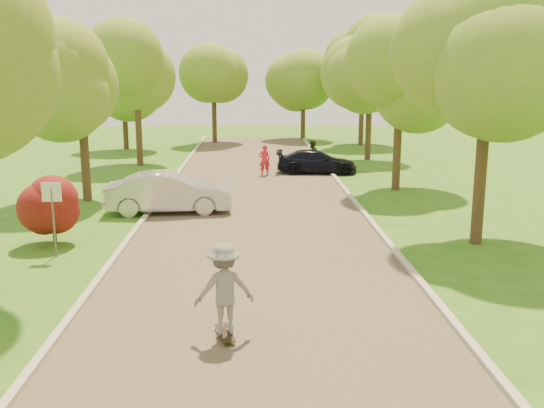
{
  "coord_description": "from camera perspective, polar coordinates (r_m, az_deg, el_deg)",
  "views": [
    {
      "loc": [
        -0.15,
        -12.94,
        5.13
      ],
      "look_at": [
        0.46,
        4.98,
        1.3
      ],
      "focal_mm": 40.0,
      "sensor_mm": 36.0,
      "label": 1
    }
  ],
  "objects": [
    {
      "name": "tree_l_midb",
      "position": [
        25.82,
        -17.18,
        10.32
      ],
      "size": [
        4.3,
        4.2,
        6.62
      ],
      "color": "#382619",
      "rests_on": "ground"
    },
    {
      "name": "tree_r_far",
      "position": [
        37.68,
        9.61,
        12.96
      ],
      "size": [
        5.33,
        5.2,
        8.34
      ],
      "color": "#382619",
      "rests_on": "ground"
    },
    {
      "name": "road",
      "position": [
        21.56,
        -1.49,
        -1.7
      ],
      "size": [
        8.0,
        60.0,
        0.01
      ],
      "primitive_type": "cube",
      "color": "#4C4438",
      "rests_on": "ground"
    },
    {
      "name": "person_olive",
      "position": [
        33.05,
        3.78,
        4.58
      ],
      "size": [
        1.04,
        1.03,
        1.69
      ],
      "primitive_type": "imported",
      "rotation": [
        0.0,
        0.0,
        3.91
      ],
      "color": "#2D341F",
      "rests_on": "ground"
    },
    {
      "name": "tree_l_far",
      "position": [
        35.5,
        -12.34,
        12.33
      ],
      "size": [
        4.92,
        4.8,
        7.79
      ],
      "color": "#382619",
      "rests_on": "ground"
    },
    {
      "name": "tree_r_mida",
      "position": [
        19.32,
        20.35,
        12.54
      ],
      "size": [
        5.13,
        5.0,
        7.95
      ],
      "color": "#382619",
      "rests_on": "ground"
    },
    {
      "name": "red_shrub",
      "position": [
        19.85,
        -19.94,
        -0.39
      ],
      "size": [
        1.7,
        1.7,
        1.95
      ],
      "color": "#382619",
      "rests_on": "ground"
    },
    {
      "name": "silver_sedan",
      "position": [
        23.21,
        -9.7,
        1.06
      ],
      "size": [
        4.8,
        1.97,
        1.55
      ],
      "primitive_type": "imported",
      "rotation": [
        0.0,
        0.0,
        1.64
      ],
      "color": "#B3B4B8",
      "rests_on": "ground"
    },
    {
      "name": "person_striped",
      "position": [
        31.53,
        -0.71,
        4.15
      ],
      "size": [
        0.6,
        0.42,
        1.59
      ],
      "primitive_type": "imported",
      "rotation": [
        0.0,
        0.0,
        3.21
      ],
      "color": "red",
      "rests_on": "ground"
    },
    {
      "name": "tree_bg_d",
      "position": [
        49.14,
        3.25,
        12.25
      ],
      "size": [
        5.12,
        5.0,
        7.72
      ],
      "color": "#382619",
      "rests_on": "ground"
    },
    {
      "name": "curb_right",
      "position": [
        21.95,
        9.15,
        -1.45
      ],
      "size": [
        0.18,
        60.0,
        0.12
      ],
      "primitive_type": "cube",
      "color": "#B2AD9E",
      "rests_on": "ground"
    },
    {
      "name": "tree_bg_c",
      "position": [
        47.01,
        -5.26,
        11.87
      ],
      "size": [
        4.92,
        4.8,
        7.33
      ],
      "color": "#382619",
      "rests_on": "ground"
    },
    {
      "name": "dark_sedan",
      "position": [
        32.31,
        4.22,
        3.99
      ],
      "size": [
        4.37,
        2.09,
        1.23
      ],
      "primitive_type": "imported",
      "rotation": [
        0.0,
        0.0,
        1.48
      ],
      "color": "black",
      "rests_on": "ground"
    },
    {
      "name": "ground",
      "position": [
        13.92,
        -1.21,
        -9.57
      ],
      "size": [
        100.0,
        100.0,
        0.0
      ],
      "primitive_type": "plane",
      "color": "#296A19",
      "rests_on": "ground"
    },
    {
      "name": "longboard",
      "position": [
        12.34,
        -4.44,
        -12.02
      ],
      "size": [
        0.46,
        0.98,
        0.11
      ],
      "rotation": [
        0.0,
        0.0,
        3.36
      ],
      "color": "black",
      "rests_on": "ground"
    },
    {
      "name": "skateboarder",
      "position": [
        11.99,
        -4.52,
        -7.94
      ],
      "size": [
        1.3,
        0.92,
        1.84
      ],
      "primitive_type": "imported",
      "rotation": [
        0.0,
        0.0,
        3.36
      ],
      "color": "slate",
      "rests_on": "longboard"
    },
    {
      "name": "street_sign",
      "position": [
        18.21,
        -19.97,
        0.03
      ],
      "size": [
        0.55,
        0.06,
        2.17
      ],
      "color": "#59595E",
      "rests_on": "ground"
    },
    {
      "name": "tree_bg_b",
      "position": [
        45.71,
        8.83,
        12.42
      ],
      "size": [
        5.12,
        5.0,
        7.95
      ],
      "color": "#382619",
      "rests_on": "ground"
    },
    {
      "name": "tree_bg_a",
      "position": [
        43.8,
        -13.59,
        11.96
      ],
      "size": [
        5.12,
        5.0,
        7.72
      ],
      "color": "#382619",
      "rests_on": "ground"
    },
    {
      "name": "tree_r_midb",
      "position": [
        27.77,
        12.36,
        11.27
      ],
      "size": [
        4.51,
        4.4,
        7.01
      ],
      "color": "#382619",
      "rests_on": "ground"
    },
    {
      "name": "curb_left",
      "position": [
        21.9,
        -12.15,
        -1.61
      ],
      "size": [
        0.18,
        60.0,
        0.12
      ],
      "primitive_type": "cube",
      "color": "#B2AD9E",
      "rests_on": "ground"
    }
  ]
}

